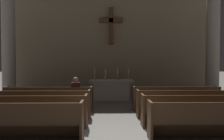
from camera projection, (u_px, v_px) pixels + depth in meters
ground_plane at (116, 140)px, 5.58m from camera, size 80.00×80.00×0.00m
pew_left_row_1 at (13, 121)px, 5.48m from camera, size 3.37×0.50×0.95m
pew_left_row_2 at (29, 111)px, 6.61m from camera, size 3.37×0.50×0.95m
pew_left_row_3 at (40, 104)px, 7.75m from camera, size 3.37×0.50×0.95m
pew_left_row_4 at (49, 99)px, 8.89m from camera, size 3.37×0.50×0.95m
pew_right_row_1 at (218, 120)px, 5.58m from camera, size 3.37×0.50×0.95m
pew_right_row_2 at (199, 110)px, 6.71m from camera, size 3.37×0.50×0.95m
pew_right_row_3 at (186, 103)px, 7.85m from camera, size 3.37×0.50×0.95m
pew_right_row_4 at (176, 98)px, 8.99m from camera, size 3.37×0.50×0.95m
column_left_second at (8, 40)px, 11.33m from camera, size 0.99×0.99×6.17m
column_right_second at (213, 40)px, 11.53m from camera, size 0.99×0.99×6.17m
altar at (112, 89)px, 11.48m from camera, size 2.20×0.90×1.01m
candlestick_outer_left at (95, 76)px, 11.44m from camera, size 0.16×0.16×0.55m
candlestick_inner_left at (106, 76)px, 11.45m from camera, size 0.16×0.16×0.55m
candlestick_inner_right at (118, 76)px, 11.46m from camera, size 0.16×0.16×0.55m
candlestick_outer_right at (128, 76)px, 11.47m from camera, size 0.16×0.16×0.55m
apse_with_cross at (111, 33)px, 13.39m from camera, size 11.30×0.50×7.23m
lone_worshipper at (76, 93)px, 8.94m from camera, size 0.32×0.43×1.32m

